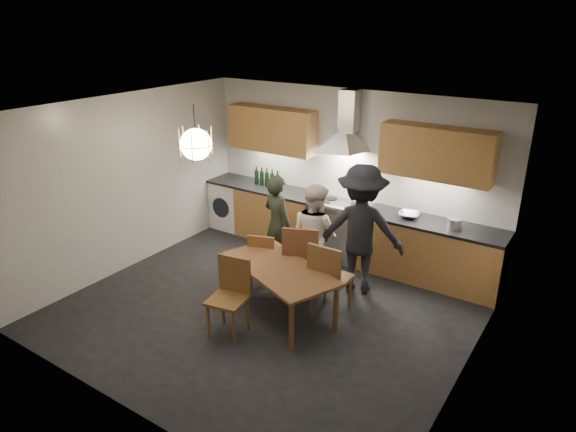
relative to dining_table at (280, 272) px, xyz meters
The scene contains 17 objects.
ground 0.62m from the dining_table, behind, with size 5.00×5.00×0.00m, color black.
room_shell 1.13m from the dining_table, behind, with size 5.02×4.52×2.61m.
counter_run 1.95m from the dining_table, 94.99° to the left, with size 5.00×0.62×0.90m.
range_stove 1.95m from the dining_table, 95.70° to the left, with size 0.90×0.60×0.92m.
wall_fixtures 2.43m from the dining_table, 95.37° to the left, with size 4.30×0.54×1.10m.
pendant_lamp 1.93m from the dining_table, behind, with size 0.43×0.43×0.70m.
dining_table is the anchor object (origin of this frame).
chair_back_left 0.73m from the dining_table, 143.66° to the left, with size 0.48×0.48×0.83m.
chair_back_mid 0.51m from the dining_table, 90.50° to the left, with size 0.63×0.63×1.06m.
chair_back_right 0.61m from the dining_table, 30.22° to the left, with size 0.46×0.46×1.01m.
chair_front 0.69m from the dining_table, 114.89° to the right, with size 0.49×0.49×0.94m.
person_left 1.24m from the dining_table, 126.12° to the left, with size 0.54×0.36×1.49m, color black.
person_mid 0.98m from the dining_table, 94.03° to the left, with size 0.72×0.56×1.49m, color white.
person_right 1.30m from the dining_table, 63.99° to the left, with size 1.17×0.68×1.82m, color black.
mixing_bowl 2.17m from the dining_table, 64.64° to the left, with size 0.30×0.30×0.07m, color silver.
stock_pot 2.50m from the dining_table, 50.14° to the left, with size 0.19×0.19×0.14m, color silver.
wine_bottles 2.60m from the dining_table, 129.31° to the left, with size 0.51×0.07×0.31m.
Camera 1 is at (3.46, -4.71, 3.63)m, focal length 32.00 mm.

